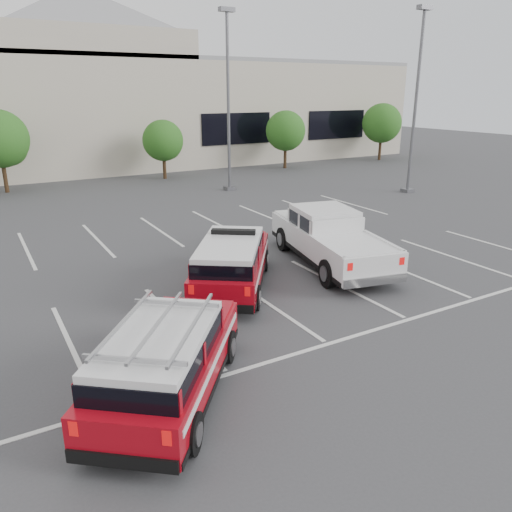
{
  "coord_description": "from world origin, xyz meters",
  "views": [
    {
      "loc": [
        -6.88,
        -11.29,
        5.81
      ],
      "look_at": [
        0.3,
        1.14,
        1.05
      ],
      "focal_mm": 35.0,
      "sensor_mm": 36.0,
      "label": 1
    }
  ],
  "objects_px": {
    "tree_far_right": "(382,125)",
    "fire_chief_suv": "(232,266)",
    "tree_mid_left": "(1,141)",
    "light_pole_right": "(416,103)",
    "tree_right": "(286,132)",
    "convention_building": "(59,106)",
    "tree_mid_right": "(164,142)",
    "light_pole_mid": "(228,102)",
    "ladder_suv": "(167,366)",
    "white_pickup": "(329,243)"
  },
  "relations": [
    {
      "from": "tree_right",
      "to": "light_pole_mid",
      "type": "xyz_separation_m",
      "value": [
        -8.09,
        -6.05,
        2.41
      ]
    },
    {
      "from": "tree_mid_left",
      "to": "ladder_suv",
      "type": "bearing_deg",
      "value": -88.22
    },
    {
      "from": "tree_mid_left",
      "to": "tree_right",
      "type": "distance_m",
      "value": 20.0
    },
    {
      "from": "tree_right",
      "to": "convention_building",
      "type": "bearing_deg",
      "value": 146.63
    },
    {
      "from": "tree_right",
      "to": "fire_chief_suv",
      "type": "height_order",
      "value": "tree_right"
    },
    {
      "from": "tree_mid_left",
      "to": "tree_right",
      "type": "bearing_deg",
      "value": -0.0
    },
    {
      "from": "convention_building",
      "to": "light_pole_mid",
      "type": "relative_size",
      "value": 5.86
    },
    {
      "from": "tree_mid_right",
      "to": "light_pole_mid",
      "type": "relative_size",
      "value": 0.39
    },
    {
      "from": "tree_mid_left",
      "to": "light_pole_mid",
      "type": "distance_m",
      "value": 13.53
    },
    {
      "from": "light_pole_right",
      "to": "white_pickup",
      "type": "distance_m",
      "value": 15.38
    },
    {
      "from": "tree_mid_left",
      "to": "ladder_suv",
      "type": "relative_size",
      "value": 1.0
    },
    {
      "from": "tree_far_right",
      "to": "light_pole_mid",
      "type": "distance_m",
      "value": 19.19
    },
    {
      "from": "tree_mid_left",
      "to": "tree_far_right",
      "type": "distance_m",
      "value": 30.0
    },
    {
      "from": "convention_building",
      "to": "fire_chief_suv",
      "type": "distance_m",
      "value": 30.64
    },
    {
      "from": "convention_building",
      "to": "white_pickup",
      "type": "relative_size",
      "value": 9.23
    },
    {
      "from": "tree_right",
      "to": "ladder_suv",
      "type": "height_order",
      "value": "tree_right"
    },
    {
      "from": "convention_building",
      "to": "ladder_suv",
      "type": "bearing_deg",
      "value": -97.03
    },
    {
      "from": "tree_mid_left",
      "to": "white_pickup",
      "type": "bearing_deg",
      "value": -66.86
    },
    {
      "from": "convention_building",
      "to": "tree_far_right",
      "type": "height_order",
      "value": "convention_building"
    },
    {
      "from": "convention_building",
      "to": "ladder_suv",
      "type": "height_order",
      "value": "convention_building"
    },
    {
      "from": "tree_right",
      "to": "light_pole_right",
      "type": "distance_m",
      "value": 12.32
    },
    {
      "from": "light_pole_mid",
      "to": "tree_mid_left",
      "type": "bearing_deg",
      "value": 153.08
    },
    {
      "from": "light_pole_right",
      "to": "tree_mid_left",
      "type": "bearing_deg",
      "value": 150.05
    },
    {
      "from": "tree_right",
      "to": "fire_chief_suv",
      "type": "relative_size",
      "value": 0.85
    },
    {
      "from": "tree_far_right",
      "to": "fire_chief_suv",
      "type": "relative_size",
      "value": 0.94
    },
    {
      "from": "tree_mid_right",
      "to": "tree_far_right",
      "type": "xyz_separation_m",
      "value": [
        20.0,
        0.0,
        0.54
      ]
    },
    {
      "from": "tree_mid_left",
      "to": "tree_right",
      "type": "height_order",
      "value": "tree_mid_left"
    },
    {
      "from": "convention_building",
      "to": "fire_chief_suv",
      "type": "xyz_separation_m",
      "value": [
        -0.53,
        -30.37,
        -3.99
      ]
    },
    {
      "from": "light_pole_right",
      "to": "fire_chief_suv",
      "type": "xyz_separation_m",
      "value": [
        -16.35,
        -8.51,
        -4.46
      ]
    },
    {
      "from": "tree_mid_right",
      "to": "fire_chief_suv",
      "type": "bearing_deg",
      "value": -104.81
    },
    {
      "from": "light_pole_right",
      "to": "ladder_suv",
      "type": "distance_m",
      "value": 24.41
    },
    {
      "from": "tree_mid_right",
      "to": "light_pole_mid",
      "type": "xyz_separation_m",
      "value": [
        1.91,
        -6.05,
        2.68
      ]
    },
    {
      "from": "tree_mid_left",
      "to": "tree_right",
      "type": "relative_size",
      "value": 1.1
    },
    {
      "from": "tree_mid_right",
      "to": "fire_chief_suv",
      "type": "xyz_separation_m",
      "value": [
        -5.44,
        -20.56,
        -1.78
      ]
    },
    {
      "from": "convention_building",
      "to": "white_pickup",
      "type": "xyz_separation_m",
      "value": [
        3.52,
        -29.96,
        -3.96
      ]
    },
    {
      "from": "light_pole_right",
      "to": "tree_right",
      "type": "bearing_deg",
      "value": 94.31
    },
    {
      "from": "light_pole_right",
      "to": "fire_chief_suv",
      "type": "relative_size",
      "value": 1.98
    },
    {
      "from": "convention_building",
      "to": "tree_mid_right",
      "type": "xyz_separation_m",
      "value": [
        4.91,
        -9.82,
        -2.22
      ]
    },
    {
      "from": "tree_mid_right",
      "to": "white_pickup",
      "type": "xyz_separation_m",
      "value": [
        -1.39,
        -20.15,
        -1.75
      ]
    },
    {
      "from": "tree_right",
      "to": "light_pole_mid",
      "type": "bearing_deg",
      "value": -143.23
    },
    {
      "from": "white_pickup",
      "to": "ladder_suv",
      "type": "height_order",
      "value": "white_pickup"
    },
    {
      "from": "tree_mid_right",
      "to": "light_pole_right",
      "type": "height_order",
      "value": "light_pole_right"
    },
    {
      "from": "tree_mid_left",
      "to": "light_pole_right",
      "type": "bearing_deg",
      "value": -29.95
    },
    {
      "from": "tree_mid_right",
      "to": "white_pickup",
      "type": "relative_size",
      "value": 0.61
    },
    {
      "from": "ladder_suv",
      "to": "convention_building",
      "type": "bearing_deg",
      "value": 121.41
    },
    {
      "from": "tree_mid_left",
      "to": "tree_far_right",
      "type": "xyz_separation_m",
      "value": [
        30.0,
        0.0,
        0.0
      ]
    },
    {
      "from": "tree_far_right",
      "to": "light_pole_mid",
      "type": "height_order",
      "value": "light_pole_mid"
    },
    {
      "from": "light_pole_right",
      "to": "white_pickup",
      "type": "bearing_deg",
      "value": -146.63
    },
    {
      "from": "light_pole_mid",
      "to": "fire_chief_suv",
      "type": "xyz_separation_m",
      "value": [
        -7.35,
        -14.51,
        -4.46
      ]
    },
    {
      "from": "light_pole_right",
      "to": "tree_far_right",
      "type": "bearing_deg",
      "value": 52.96
    }
  ]
}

